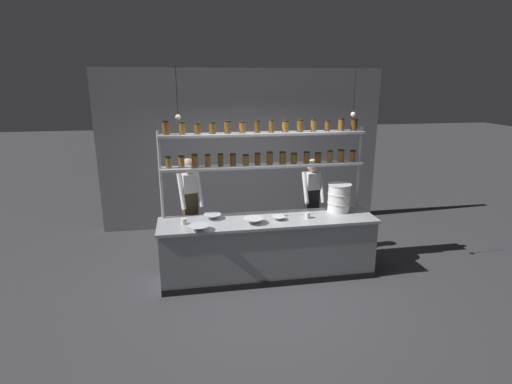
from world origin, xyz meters
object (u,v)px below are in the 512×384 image
at_px(chef_center, 312,200).
at_px(serving_cup_front, 308,215).
at_px(chef_left, 190,204).
at_px(container_stack, 339,198).
at_px(serving_cup_by_board, 184,221).
at_px(prep_bowl_near_left, 254,221).
at_px(prep_bowl_near_right, 199,228).
at_px(prep_bowl_center_front, 279,218).
at_px(prep_bowl_center_back, 212,217).
at_px(spice_shelf_unit, 265,151).

relative_size(chef_center, serving_cup_front, 19.01).
relative_size(chef_left, container_stack, 4.01).
distance_m(chef_left, serving_cup_by_board, 0.66).
relative_size(serving_cup_front, serving_cup_by_board, 1.04).
xyz_separation_m(prep_bowl_near_left, prep_bowl_near_right, (-0.79, -0.16, -0.00)).
bearing_deg(prep_bowl_center_front, chef_left, 150.81).
distance_m(prep_bowl_center_front, prep_bowl_near_right, 1.20).
height_order(container_stack, prep_bowl_center_back, container_stack).
distance_m(prep_bowl_near_right, serving_cup_by_board, 0.36).
height_order(spice_shelf_unit, chef_center, spice_shelf_unit).
height_order(chef_left, prep_bowl_center_back, chef_left).
height_order(spice_shelf_unit, prep_bowl_center_front, spice_shelf_unit).
distance_m(spice_shelf_unit, prep_bowl_near_left, 1.06).
bearing_deg(prep_bowl_near_left, chef_left, 138.31).
distance_m(container_stack, prep_bowl_near_right, 2.26).
distance_m(prep_bowl_center_back, serving_cup_by_board, 0.44).
xyz_separation_m(chef_left, chef_center, (2.04, 0.07, -0.07)).
relative_size(spice_shelf_unit, prep_bowl_center_back, 12.01).
bearing_deg(prep_bowl_near_left, container_stack, 12.74).
xyz_separation_m(spice_shelf_unit, prep_bowl_center_back, (-0.82, -0.17, -0.92)).
height_order(spice_shelf_unit, chef_left, spice_shelf_unit).
distance_m(prep_bowl_center_front, serving_cup_by_board, 1.37).
xyz_separation_m(chef_center, container_stack, (0.26, -0.54, 0.19)).
relative_size(spice_shelf_unit, prep_bowl_near_right, 10.60).
height_order(spice_shelf_unit, prep_bowl_near_left, spice_shelf_unit).
distance_m(spice_shelf_unit, chef_left, 1.46).
height_order(spice_shelf_unit, serving_cup_by_board, spice_shelf_unit).
distance_m(chef_center, serving_cup_by_board, 2.25).
distance_m(prep_bowl_near_right, serving_cup_front, 1.63).
bearing_deg(prep_bowl_center_front, chef_center, 45.90).
distance_m(spice_shelf_unit, prep_bowl_near_right, 1.52).
xyz_separation_m(chef_center, prep_bowl_center_front, (-0.76, -0.79, -0.01)).
xyz_separation_m(spice_shelf_unit, serving_cup_by_board, (-1.24, -0.33, -0.91)).
height_order(chef_center, container_stack, chef_center).
bearing_deg(prep_bowl_center_back, prep_bowl_center_front, -12.86).
distance_m(container_stack, prep_bowl_near_left, 1.46).
height_order(chef_center, prep_bowl_near_right, chef_center).
xyz_separation_m(spice_shelf_unit, prep_bowl_center_front, (0.13, -0.39, -0.93)).
relative_size(prep_bowl_near_left, serving_cup_by_board, 3.51).
height_order(spice_shelf_unit, prep_bowl_center_back, spice_shelf_unit).
height_order(chef_center, serving_cup_front, chef_center).
bearing_deg(container_stack, chef_left, 168.44).
relative_size(container_stack, serving_cup_front, 5.01).
bearing_deg(serving_cup_front, chef_left, 157.54).
distance_m(chef_left, prep_bowl_near_right, 0.95).
xyz_separation_m(chef_center, prep_bowl_center_back, (-1.72, -0.57, 0.00)).
bearing_deg(prep_bowl_near_left, serving_cup_by_board, 171.95).
relative_size(spice_shelf_unit, prep_bowl_center_front, 15.50).
xyz_separation_m(spice_shelf_unit, chef_center, (0.89, 0.39, -0.92)).
bearing_deg(spice_shelf_unit, chef_left, 164.36).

